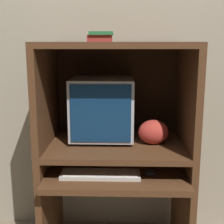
% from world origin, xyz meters
% --- Properties ---
extents(wall_back, '(6.00, 0.06, 2.60)m').
position_xyz_m(wall_back, '(0.00, 0.68, 1.30)').
color(wall_back, gray).
rests_on(wall_back, ground_plane).
extents(desk_base, '(0.93, 0.69, 0.63)m').
position_xyz_m(desk_base, '(0.00, 0.26, 0.40)').
color(desk_base, '#4C2D19').
rests_on(desk_base, ground_plane).
extents(desk_monitor_shelf, '(0.93, 0.62, 0.14)m').
position_xyz_m(desk_monitor_shelf, '(0.00, 0.31, 0.74)').
color(desk_monitor_shelf, '#4C2D19').
rests_on(desk_monitor_shelf, desk_base).
extents(hutch_upper, '(0.93, 0.62, 0.64)m').
position_xyz_m(hutch_upper, '(0.00, 0.34, 1.20)').
color(hutch_upper, '#4C2D19').
rests_on(hutch_upper, desk_monitor_shelf).
extents(crt_monitor, '(0.41, 0.38, 0.41)m').
position_xyz_m(crt_monitor, '(-0.09, 0.40, 0.99)').
color(crt_monitor, '#B2B2B7').
rests_on(crt_monitor, desk_monitor_shelf).
extents(keyboard, '(0.47, 0.15, 0.03)m').
position_xyz_m(keyboard, '(-0.09, 0.11, 0.64)').
color(keyboard, beige).
rests_on(keyboard, desk_base).
extents(mouse, '(0.07, 0.05, 0.03)m').
position_xyz_m(mouse, '(0.21, 0.13, 0.65)').
color(mouse, black).
rests_on(mouse, desk_base).
extents(snack_bag, '(0.19, 0.14, 0.16)m').
position_xyz_m(snack_bag, '(0.24, 0.30, 0.86)').
color(snack_bag, '#BC382D').
rests_on(snack_bag, desk_monitor_shelf).
extents(book_stack, '(0.15, 0.12, 0.06)m').
position_xyz_m(book_stack, '(-0.10, 0.29, 1.45)').
color(book_stack, maroon).
rests_on(book_stack, hutch_upper).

